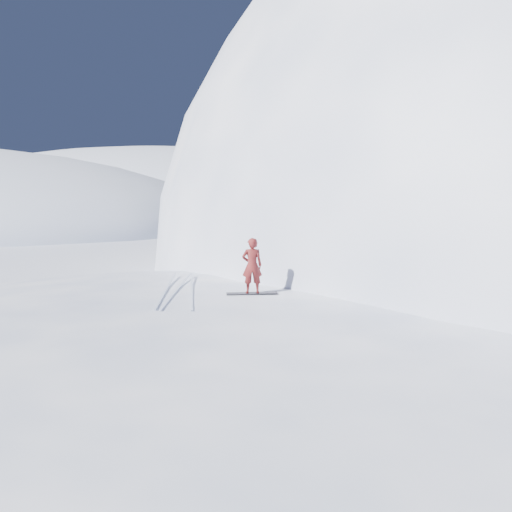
{
  "coord_description": "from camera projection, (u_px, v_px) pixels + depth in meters",
  "views": [
    {
      "loc": [
        3.69,
        -10.37,
        5.59
      ],
      "look_at": [
        1.72,
        4.97,
        3.5
      ],
      "focal_mm": 32.0,
      "sensor_mm": 36.0,
      "label": 1
    }
  ],
  "objects": [
    {
      "name": "snowboarder",
      "position": [
        252.0,
        266.0,
        14.64
      ],
      "size": [
        0.73,
        0.56,
        1.79
      ],
      "primitive_type": "imported",
      "rotation": [
        0.0,
        0.0,
        3.37
      ],
      "color": "maroon",
      "rests_on": "snowboard"
    },
    {
      "name": "peak_shoulder",
      "position": [
        411.0,
        281.0,
        29.8
      ],
      "size": [
        28.0,
        24.0,
        18.0
      ],
      "primitive_type": "ellipsoid",
      "color": "white",
      "rests_on": "ground"
    },
    {
      "name": "near_ridge",
      "position": [
        225.0,
        375.0,
        14.23
      ],
      "size": [
        36.0,
        28.0,
        4.8
      ],
      "primitive_type": "ellipsoid",
      "color": "white",
      "rests_on": "ground"
    },
    {
      "name": "ground",
      "position": [
        163.0,
        420.0,
        11.4
      ],
      "size": [
        400.0,
        400.0,
        0.0
      ],
      "primitive_type": "plane",
      "color": "white",
      "rests_on": "ground"
    },
    {
      "name": "board_tracks",
      "position": [
        179.0,
        288.0,
        15.6
      ],
      "size": [
        2.35,
        5.96,
        0.04
      ],
      "color": "silver",
      "rests_on": "ground"
    },
    {
      "name": "far_ridge_c",
      "position": [
        154.0,
        215.0,
        124.58
      ],
      "size": [
        140.0,
        90.0,
        36.0
      ],
      "primitive_type": "ellipsoid",
      "color": "white",
      "rests_on": "ground"
    },
    {
      "name": "snowboard",
      "position": [
        252.0,
        293.0,
        14.77
      ],
      "size": [
        1.68,
        0.67,
        0.03
      ],
      "primitive_type": "cube",
      "rotation": [
        0.0,
        0.0,
        0.23
      ],
      "color": "black",
      "rests_on": "near_ridge"
    },
    {
      "name": "wind_bumps",
      "position": [
        168.0,
        384.0,
        13.56
      ],
      "size": [
        16.0,
        14.4,
        1.0
      ],
      "color": "white",
      "rests_on": "ground"
    }
  ]
}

